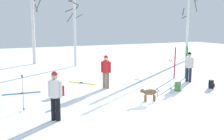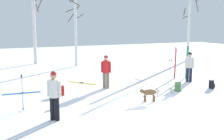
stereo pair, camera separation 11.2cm
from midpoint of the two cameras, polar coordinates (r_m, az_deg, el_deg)
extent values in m
plane|color=white|center=(11.60, 6.08, -6.89)|extent=(60.00, 60.00, 0.00)
cylinder|color=black|center=(9.68, -12.46, -7.88)|extent=(0.16, 0.16, 0.82)
cylinder|color=black|center=(9.60, -11.50, -7.99)|extent=(0.16, 0.16, 0.82)
cylinder|color=silver|center=(9.45, -12.13, -3.77)|extent=(0.34, 0.34, 0.62)
sphere|color=tan|center=(9.37, -12.22, -1.27)|extent=(0.22, 0.22, 0.22)
sphere|color=#B22626|center=(9.36, -12.24, -0.90)|extent=(0.21, 0.21, 0.21)
cylinder|color=silver|center=(9.55, -13.25, -3.79)|extent=(0.10, 0.10, 0.56)
cylinder|color=silver|center=(9.37, -10.98, -3.98)|extent=(0.10, 0.10, 0.56)
cylinder|color=#72604C|center=(14.04, -1.13, -2.21)|extent=(0.16, 0.16, 0.82)
cylinder|color=#72604C|center=(14.08, -1.85, -2.19)|extent=(0.16, 0.16, 0.82)
cylinder|color=red|center=(13.93, -1.51, 0.70)|extent=(0.34, 0.34, 0.62)
sphere|color=beige|center=(13.87, -1.51, 2.42)|extent=(0.22, 0.22, 0.22)
sphere|color=#B22626|center=(13.86, -1.52, 2.66)|extent=(0.21, 0.21, 0.21)
cylinder|color=red|center=(13.89, -0.66, 0.60)|extent=(0.10, 0.10, 0.56)
cylinder|color=red|center=(13.98, -2.35, 0.64)|extent=(0.10, 0.10, 0.56)
cylinder|color=#1E2338|center=(16.25, 15.18, -0.93)|extent=(0.16, 0.16, 0.82)
cylinder|color=#1E2338|center=(16.20, 15.79, -0.99)|extent=(0.16, 0.16, 0.82)
cylinder|color=silver|center=(16.11, 15.60, 1.56)|extent=(0.34, 0.34, 0.62)
sphere|color=beige|center=(16.06, 15.66, 3.04)|extent=(0.22, 0.22, 0.22)
sphere|color=black|center=(16.06, 15.67, 3.26)|extent=(0.21, 0.21, 0.21)
cylinder|color=silver|center=(16.17, 14.88, 1.55)|extent=(0.10, 0.10, 0.56)
cylinder|color=silver|center=(16.06, 16.31, 1.43)|extent=(0.10, 0.10, 0.56)
ellipsoid|color=brown|center=(11.78, 7.65, -4.60)|extent=(0.64, 0.39, 0.26)
sphere|color=brown|center=(11.68, 6.07, -4.36)|extent=(0.18, 0.18, 0.18)
ellipsoid|color=brown|center=(11.67, 5.77, -4.46)|extent=(0.11, 0.09, 0.06)
cylinder|color=brown|center=(11.86, 9.30, -4.15)|extent=(0.19, 0.09, 0.17)
cylinder|color=brown|center=(11.73, 6.80, -6.01)|extent=(0.07, 0.07, 0.28)
cylinder|color=brown|center=(11.87, 6.61, -5.81)|extent=(0.07, 0.07, 0.28)
cylinder|color=brown|center=(11.83, 8.64, -5.91)|extent=(0.07, 0.07, 0.28)
cylinder|color=brown|center=(11.97, 8.43, -5.72)|extent=(0.07, 0.07, 0.28)
cube|color=green|center=(17.30, 14.98, 1.47)|extent=(0.11, 0.03, 1.88)
cube|color=green|center=(17.19, 15.12, 4.69)|extent=(0.06, 0.02, 0.10)
cube|color=green|center=(17.33, 15.14, 1.48)|extent=(0.11, 0.03, 1.88)
cube|color=green|center=(17.23, 15.29, 4.70)|extent=(0.06, 0.02, 0.10)
cube|color=red|center=(16.90, 12.81, 1.28)|extent=(0.03, 0.13, 1.82)
cube|color=red|center=(16.80, 12.93, 4.48)|extent=(0.02, 0.06, 0.10)
cube|color=red|center=(16.95, 12.71, 1.30)|extent=(0.03, 0.13, 1.82)
cube|color=red|center=(16.85, 12.83, 4.50)|extent=(0.02, 0.06, 0.10)
cube|color=yellow|center=(15.47, -6.36, -2.69)|extent=(1.19, 1.49, 0.02)
cube|color=#333338|center=(15.49, -6.51, -2.59)|extent=(0.12, 0.13, 0.03)
cube|color=yellow|center=(15.39, -6.56, -2.76)|extent=(1.19, 1.49, 0.02)
cube|color=#333338|center=(15.41, -6.72, -2.66)|extent=(0.12, 0.13, 0.03)
cube|color=blue|center=(13.75, -18.53, -4.69)|extent=(1.75, 0.20, 0.02)
cube|color=#333338|center=(13.74, -18.32, -4.59)|extent=(0.12, 0.07, 0.03)
cube|color=blue|center=(13.84, -18.55, -4.60)|extent=(1.75, 0.20, 0.02)
cube|color=#333338|center=(13.84, -18.34, -4.49)|extent=(0.12, 0.07, 0.03)
cylinder|color=#B2B2BC|center=(15.02, 11.58, -0.66)|extent=(0.02, 0.10, 1.32)
cylinder|color=black|center=(14.91, 11.68, 2.03)|extent=(0.04, 0.04, 0.10)
cylinder|color=black|center=(15.13, 11.51, -2.86)|extent=(0.07, 0.07, 0.01)
cylinder|color=#B2B2BC|center=(14.90, 11.94, -0.75)|extent=(0.02, 0.10, 1.32)
cylinder|color=black|center=(14.79, 12.03, 1.96)|extent=(0.04, 0.04, 0.10)
cylinder|color=black|center=(15.01, 11.86, -2.97)|extent=(0.07, 0.07, 0.01)
cylinder|color=#B2B2BC|center=(10.98, -18.38, -4.77)|extent=(0.02, 0.10, 1.30)
cylinder|color=black|center=(10.84, -18.57, -1.19)|extent=(0.04, 0.04, 0.10)
cylinder|color=black|center=(11.14, -18.22, -7.66)|extent=(0.07, 0.07, 0.01)
cylinder|color=#B2B2BC|center=(10.87, -18.30, -4.92)|extent=(0.02, 0.10, 1.30)
cylinder|color=black|center=(10.72, -18.50, -1.30)|extent=(0.04, 0.04, 0.10)
cylinder|color=black|center=(11.02, -18.14, -7.83)|extent=(0.07, 0.07, 0.01)
cube|color=black|center=(15.00, 19.78, -2.76)|extent=(0.31, 0.33, 0.44)
cube|color=black|center=(15.04, 20.26, -3.02)|extent=(0.16, 0.20, 0.20)
cube|color=black|center=(14.91, 19.40, -2.81)|extent=(0.04, 0.04, 0.37)
cube|color=black|center=(15.05, 19.31, -2.70)|extent=(0.04, 0.04, 0.37)
cube|color=#4C7F3F|center=(13.92, 13.30, -3.37)|extent=(0.31, 0.33, 0.44)
cube|color=#4C7F3F|center=(13.81, 13.14, -3.75)|extent=(0.16, 0.19, 0.20)
cube|color=black|center=(14.05, 13.15, -3.25)|extent=(0.04, 0.04, 0.37)
cube|color=black|center=(14.01, 13.71, -3.31)|extent=(0.04, 0.04, 0.37)
cube|color=red|center=(12.95, -10.73, -4.25)|extent=(0.31, 0.26, 0.44)
cube|color=red|center=(12.84, -10.74, -4.67)|extent=(0.20, 0.11, 0.20)
cube|color=black|center=(13.07, -11.03, -4.14)|extent=(0.04, 0.03, 0.37)
cube|color=black|center=(13.06, -10.40, -4.12)|extent=(0.04, 0.03, 0.37)
cylinder|color=silver|center=(12.67, 9.21, -5.02)|extent=(0.08, 0.08, 0.22)
cylinder|color=black|center=(12.64, 9.22, -4.48)|extent=(0.05, 0.05, 0.02)
cylinder|color=silver|center=(13.33, 11.95, -4.36)|extent=(0.08, 0.08, 0.23)
cylinder|color=black|center=(13.30, 11.97, -3.83)|extent=(0.05, 0.05, 0.02)
cylinder|color=silver|center=(23.52, -16.32, 9.33)|extent=(0.26, 0.26, 6.67)
cylinder|color=brown|center=(23.76, -15.28, 12.85)|extent=(0.32, 1.09, 0.94)
cylinder|color=brown|center=(23.46, -15.64, 12.30)|extent=(0.38, 0.70, 0.62)
cylinder|color=silver|center=(21.52, -7.92, 7.96)|extent=(0.20, 0.20, 5.42)
cylinder|color=brown|center=(22.02, -8.70, 12.36)|extent=(1.09, 0.28, 0.47)
cylinder|color=brown|center=(21.97, -8.32, 11.54)|extent=(0.97, 0.10, 1.29)
cylinder|color=brown|center=(21.02, -8.75, 13.99)|extent=(1.00, 0.87, 0.69)
cylinder|color=brown|center=(21.87, -7.25, 10.94)|extent=(0.56, 0.79, 0.44)
cylinder|color=brown|center=(21.97, -8.14, 14.29)|extent=(0.79, 0.24, 0.37)
cylinder|color=silver|center=(25.47, 15.35, 8.54)|extent=(0.23, 0.23, 5.94)
cylinder|color=brown|center=(25.83, 14.99, 10.71)|extent=(0.84, 0.22, 0.38)
cylinder|color=brown|center=(25.54, 14.52, 11.70)|extent=(0.71, 0.68, 0.72)
cylinder|color=brown|center=(25.38, 16.91, 12.72)|extent=(1.09, 0.81, 1.07)
camera|label=1|loc=(0.06, -90.24, -0.04)|focal=43.86mm
camera|label=2|loc=(0.06, 89.76, 0.04)|focal=43.86mm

